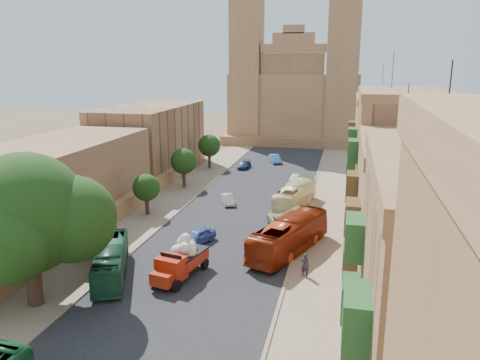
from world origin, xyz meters
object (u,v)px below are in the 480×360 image
at_px(church, 296,95).
at_px(car_dkblue, 244,165).
at_px(bus_cream_east, 295,196).
at_px(car_blue_a, 197,237).
at_px(car_cream, 282,220).
at_px(street_tree_a, 87,219).
at_px(car_white_a, 228,199).
at_px(olive_pickup, 295,223).
at_px(pedestrian_a, 305,265).
at_px(bus_green_north, 111,261).
at_px(street_tree_b, 146,188).
at_px(car_white_b, 296,178).
at_px(ficus_tree, 28,217).
at_px(street_tree_c, 183,161).
at_px(car_blue_b, 275,159).
at_px(street_tree_d, 209,146).
at_px(pedestrian_c, 302,240).
at_px(bus_red_east, 289,236).
at_px(red_truck, 180,260).

xyz_separation_m(church, car_dkblue, (-4.56, -29.69, -8.97)).
bearing_deg(bus_cream_east, car_blue_a, 70.28).
bearing_deg(car_cream, street_tree_a, 14.58).
bearing_deg(car_white_a, car_cream, -64.49).
height_order(olive_pickup, car_dkblue, olive_pickup).
bearing_deg(pedestrian_a, bus_green_north, 29.46).
bearing_deg(street_tree_b, car_blue_a, -41.12).
xyz_separation_m(bus_green_north, car_white_b, (10.83, 32.50, -0.59)).
bearing_deg(car_blue_a, car_dkblue, 116.77).
bearing_deg(car_blue_a, street_tree_a, -125.57).
height_order(ficus_tree, car_dkblue, ficus_tree).
xyz_separation_m(street_tree_c, car_white_a, (7.65, -6.20, -2.94)).
distance_m(car_dkblue, car_white_b, 11.44).
distance_m(ficus_tree, car_cream, 24.75).
distance_m(street_tree_c, car_blue_b, 20.83).
xyz_separation_m(street_tree_d, car_blue_a, (7.98, -30.97, -2.88)).
relative_size(ficus_tree, pedestrian_c, 7.14).
bearing_deg(bus_green_north, olive_pickup, 21.33).
xyz_separation_m(street_tree_b, street_tree_c, (0.00, 12.00, 0.47)).
height_order(church, car_white_b, church).
xyz_separation_m(street_tree_a, olive_pickup, (16.50, 9.95, -2.54)).
bearing_deg(bus_cream_east, car_white_b, -74.02).
xyz_separation_m(car_cream, car_white_b, (-0.67, 18.38, -0.04)).
distance_m(bus_green_north, car_blue_b, 45.50).
bearing_deg(car_blue_b, street_tree_c, -138.80).
bearing_deg(bus_green_north, pedestrian_a, -10.49).
distance_m(street_tree_a, pedestrian_c, 18.81).
height_order(bus_red_east, car_dkblue, bus_red_east).
bearing_deg(car_dkblue, olive_pickup, -64.06).
distance_m(church, street_tree_b, 55.90).
height_order(car_dkblue, pedestrian_c, pedestrian_c).
relative_size(street_tree_b, car_dkblue, 1.22).
bearing_deg(red_truck, street_tree_c, 108.96).
xyz_separation_m(ficus_tree, street_tree_b, (-0.60, 19.99, -3.27)).
xyz_separation_m(street_tree_a, car_blue_a, (7.98, 5.03, -2.81)).
bearing_deg(street_tree_b, pedestrian_c, -17.96).
relative_size(ficus_tree, olive_pickup, 2.02).
xyz_separation_m(street_tree_a, bus_cream_east, (15.51, 18.11, -2.11)).
distance_m(church, pedestrian_c, 61.38).
distance_m(church, red_truck, 68.90).
bearing_deg(car_cream, bus_green_north, 28.32).
height_order(street_tree_d, bus_red_east, street_tree_d).
xyz_separation_m(car_white_a, car_dkblue, (-2.20, 19.12, -0.03)).
distance_m(street_tree_b, car_blue_a, 10.85).
distance_m(olive_pickup, car_dkblue, 29.15).
distance_m(street_tree_d, car_white_a, 19.97).
distance_m(red_truck, bus_green_north, 5.46).
bearing_deg(church, car_dkblue, -98.72).
height_order(street_tree_b, car_white_a, street_tree_b).
relative_size(street_tree_b, car_white_a, 1.31).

